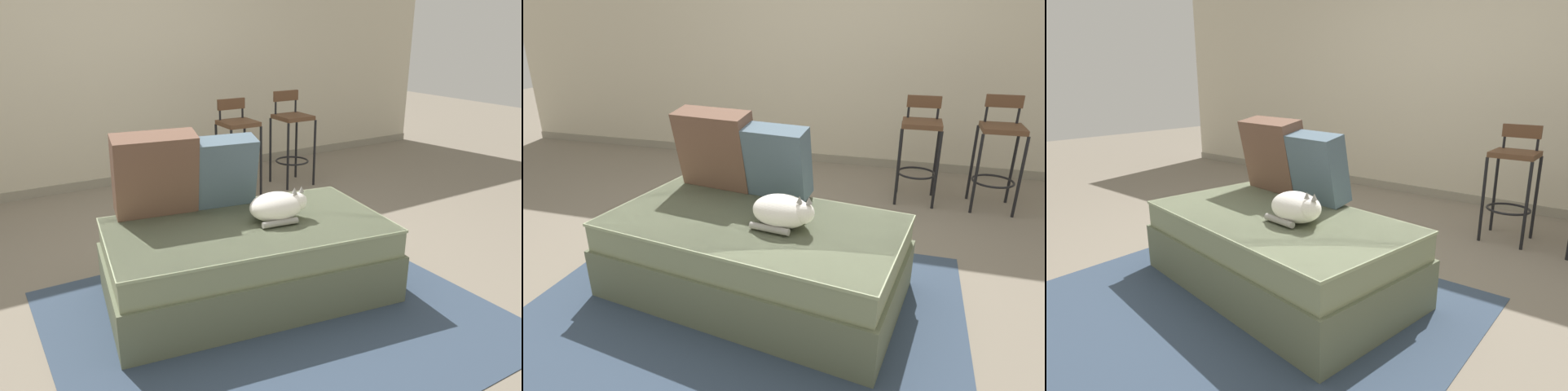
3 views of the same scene
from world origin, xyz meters
TOP-DOWN VIEW (x-y plane):
  - ground_plane at (0.00, 0.00)m, footprint 16.00×16.00m
  - wall_back_panel at (0.00, 2.25)m, footprint 8.00×0.10m
  - wall_baseboard_trim at (0.00, 2.20)m, footprint 8.00×0.02m
  - area_rug at (0.00, -0.70)m, footprint 2.35×2.00m
  - couch at (0.00, -0.40)m, footprint 1.76×1.14m
  - throw_pillow_corner at (-0.39, 0.02)m, footprint 0.53×0.34m
  - throw_pillow_middle at (0.01, -0.05)m, footprint 0.46×0.30m
  - cat at (0.19, -0.44)m, footprint 0.36×0.28m
  - bar_stool_near_window at (0.88, 1.33)m, footprint 0.33×0.33m
  - bar_stool_by_doorway at (1.49, 1.33)m, footprint 0.34×0.34m

SIDE VIEW (x-z plane):
  - ground_plane at x=0.00m, z-range 0.00..0.00m
  - area_rug at x=0.00m, z-range 0.00..0.01m
  - wall_baseboard_trim at x=0.00m, z-range 0.00..0.09m
  - couch at x=0.00m, z-range 0.00..0.46m
  - bar_stool_by_doorway at x=1.49m, z-range 0.07..1.00m
  - bar_stool_near_window at x=0.88m, z-range 0.09..0.99m
  - cat at x=0.19m, z-range 0.45..0.64m
  - throw_pillow_middle at x=0.01m, z-range 0.46..0.92m
  - throw_pillow_corner at x=-0.39m, z-range 0.46..0.98m
  - wall_back_panel at x=0.00m, z-range 0.00..2.60m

